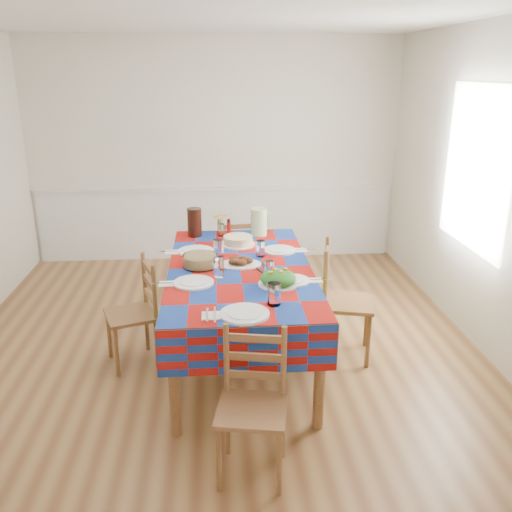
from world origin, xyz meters
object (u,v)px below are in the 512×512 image
(dining_table, at_px, (240,278))
(chair_near, at_px, (253,406))
(green_pitcher, at_px, (259,222))
(chair_far, at_px, (235,257))
(chair_left, at_px, (135,314))
(chair_right, at_px, (342,302))
(tea_pitcher, at_px, (195,222))
(meat_platter, at_px, (240,262))

(dining_table, bearing_deg, chair_near, -89.68)
(green_pitcher, relative_size, chair_far, 0.29)
(chair_left, distance_m, chair_right, 1.69)
(dining_table, bearing_deg, chair_right, 0.71)
(tea_pitcher, bearing_deg, meat_platter, -65.39)
(meat_platter, xyz_separation_m, chair_left, (-0.85, -0.02, -0.41))
(dining_table, relative_size, tea_pitcher, 7.92)
(chair_near, xyz_separation_m, chair_right, (0.83, 1.34, 0.04))
(dining_table, xyz_separation_m, chair_far, (0.00, 1.33, -0.29))
(dining_table, height_order, meat_platter, meat_platter)
(dining_table, distance_m, chair_right, 0.88)
(tea_pitcher, xyz_separation_m, chair_left, (-0.47, -0.87, -0.51))
(green_pitcher, height_order, tea_pitcher, tea_pitcher)
(tea_pitcher, height_order, chair_right, tea_pitcher)
(chair_right, bearing_deg, chair_left, 103.14)
(tea_pitcher, bearing_deg, chair_near, -80.04)
(dining_table, relative_size, chair_near, 2.33)
(dining_table, height_order, chair_near, chair_near)
(green_pitcher, bearing_deg, chair_left, -141.63)
(green_pitcher, xyz_separation_m, chair_right, (0.62, -0.85, -0.46))
(chair_near, relative_size, chair_right, 0.92)
(tea_pitcher, bearing_deg, chair_right, -35.43)
(chair_near, xyz_separation_m, chair_far, (-0.00, 2.66, -0.00))
(tea_pitcher, bearing_deg, green_pitcher, -1.94)
(green_pitcher, height_order, chair_left, green_pitcher)
(dining_table, bearing_deg, chair_left, 179.06)
(chair_near, bearing_deg, tea_pitcher, 110.35)
(dining_table, bearing_deg, meat_platter, 83.33)
(meat_platter, relative_size, chair_right, 0.34)
(green_pitcher, height_order, chair_far, green_pitcher)
(dining_table, xyz_separation_m, chair_near, (0.01, -1.33, -0.28))
(chair_far, bearing_deg, chair_near, 84.87)
(chair_far, xyz_separation_m, chair_left, (-0.85, -1.32, -0.00))
(chair_far, distance_m, chair_right, 1.57)
(meat_platter, distance_m, tea_pitcher, 0.93)
(dining_table, height_order, chair_right, chair_right)
(green_pitcher, bearing_deg, meat_platter, -104.76)
(tea_pitcher, distance_m, chair_right, 1.57)
(chair_near, distance_m, chair_left, 1.60)
(dining_table, xyz_separation_m, meat_platter, (0.00, 0.04, 0.12))
(green_pitcher, relative_size, tea_pitcher, 0.97)
(chair_near, bearing_deg, chair_far, 100.47)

